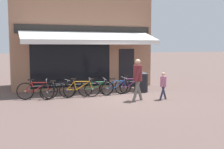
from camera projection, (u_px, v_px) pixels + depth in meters
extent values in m
plane|color=brown|center=(126.00, 98.00, 12.22)|extent=(160.00, 160.00, 0.00)
cube|color=#9E7056|center=(80.00, 32.00, 15.94)|extent=(7.54, 3.00, 6.09)
cube|color=black|center=(72.00, 66.00, 14.42)|extent=(4.15, 0.04, 2.20)
cube|color=black|center=(127.00, 68.00, 15.53)|extent=(0.90, 0.04, 2.10)
cube|color=#282623|center=(87.00, 30.00, 14.52)|extent=(7.16, 0.06, 0.44)
cube|color=white|center=(91.00, 36.00, 13.84)|extent=(6.79, 1.60, 0.50)
cube|color=white|center=(96.00, 42.00, 13.13)|extent=(6.79, 0.03, 0.20)
cylinder|color=#47494F|center=(86.00, 84.00, 12.72)|extent=(5.02, 0.04, 0.04)
cylinder|color=#47494F|center=(30.00, 93.00, 11.88)|extent=(0.04, 0.04, 0.55)
cylinder|color=#47494F|center=(135.00, 87.00, 13.62)|extent=(0.04, 0.04, 0.55)
torus|color=black|center=(49.00, 91.00, 11.96)|extent=(0.72, 0.21, 0.73)
cylinder|color=#9E9EA3|center=(49.00, 91.00, 11.96)|extent=(0.08, 0.07, 0.07)
torus|color=black|center=(25.00, 91.00, 11.81)|extent=(0.72, 0.21, 0.73)
cylinder|color=#9E9EA3|center=(25.00, 91.00, 11.81)|extent=(0.08, 0.07, 0.07)
cylinder|color=#B21E1E|center=(40.00, 87.00, 11.89)|extent=(0.55, 0.14, 0.39)
cylinder|color=#B21E1E|center=(39.00, 83.00, 11.87)|extent=(0.60, 0.16, 0.05)
cylinder|color=#B21E1E|center=(33.00, 87.00, 11.85)|extent=(0.11, 0.07, 0.38)
cylinder|color=#B21E1E|center=(29.00, 91.00, 11.84)|extent=(0.35, 0.10, 0.05)
cylinder|color=#B21E1E|center=(28.00, 87.00, 11.82)|extent=(0.30, 0.08, 0.38)
cylinder|color=#B21E1E|center=(48.00, 87.00, 11.94)|extent=(0.15, 0.07, 0.35)
cylinder|color=#9E9EA3|center=(31.00, 81.00, 11.82)|extent=(0.06, 0.04, 0.11)
cube|color=black|center=(31.00, 80.00, 11.81)|extent=(0.26, 0.15, 0.05)
cylinder|color=#9E9EA3|center=(46.00, 81.00, 11.92)|extent=(0.03, 0.03, 0.14)
cylinder|color=#9E9EA3|center=(46.00, 79.00, 11.91)|extent=(0.13, 0.51, 0.04)
torus|color=black|center=(70.00, 90.00, 12.36)|extent=(0.66, 0.23, 0.66)
cylinder|color=#9E9EA3|center=(70.00, 90.00, 12.36)|extent=(0.08, 0.08, 0.07)
torus|color=black|center=(47.00, 92.00, 11.75)|extent=(0.66, 0.23, 0.66)
cylinder|color=#9E9EA3|center=(47.00, 92.00, 11.75)|extent=(0.08, 0.08, 0.07)
cylinder|color=black|center=(61.00, 87.00, 12.11)|extent=(0.58, 0.16, 0.35)
cylinder|color=black|center=(61.00, 84.00, 12.06)|extent=(0.64, 0.19, 0.05)
cylinder|color=black|center=(54.00, 88.00, 11.92)|extent=(0.12, 0.08, 0.35)
cylinder|color=black|center=(51.00, 92.00, 11.86)|extent=(0.37, 0.13, 0.05)
cylinder|color=black|center=(50.00, 88.00, 11.82)|extent=(0.32, 0.10, 0.35)
cylinder|color=black|center=(69.00, 87.00, 12.30)|extent=(0.15, 0.08, 0.32)
cylinder|color=#9E9EA3|center=(53.00, 83.00, 11.86)|extent=(0.06, 0.04, 0.11)
cube|color=black|center=(53.00, 81.00, 11.84)|extent=(0.26, 0.16, 0.05)
cylinder|color=#9E9EA3|center=(67.00, 82.00, 12.24)|extent=(0.03, 0.04, 0.14)
cylinder|color=#9E9EA3|center=(67.00, 80.00, 12.23)|extent=(0.15, 0.51, 0.05)
torus|color=black|center=(92.00, 89.00, 12.47)|extent=(0.72, 0.16, 0.72)
cylinder|color=#9E9EA3|center=(92.00, 89.00, 12.47)|extent=(0.08, 0.07, 0.07)
torus|color=black|center=(67.00, 90.00, 12.24)|extent=(0.72, 0.16, 0.72)
cylinder|color=#9E9EA3|center=(67.00, 90.00, 12.24)|extent=(0.08, 0.07, 0.07)
cylinder|color=orange|center=(83.00, 86.00, 12.37)|extent=(0.61, 0.13, 0.38)
cylinder|color=orange|center=(82.00, 82.00, 12.33)|extent=(0.68, 0.13, 0.05)
cylinder|color=orange|center=(75.00, 86.00, 12.29)|extent=(0.12, 0.04, 0.38)
cylinder|color=orange|center=(72.00, 90.00, 12.28)|extent=(0.39, 0.09, 0.05)
cylinder|color=orange|center=(71.00, 86.00, 12.25)|extent=(0.33, 0.09, 0.37)
cylinder|color=orange|center=(91.00, 85.00, 12.44)|extent=(0.16, 0.05, 0.35)
cylinder|color=#9E9EA3|center=(74.00, 80.00, 12.25)|extent=(0.05, 0.03, 0.11)
cube|color=black|center=(73.00, 79.00, 12.24)|extent=(0.25, 0.14, 0.05)
cylinder|color=#9E9EA3|center=(90.00, 80.00, 12.40)|extent=(0.03, 0.03, 0.14)
cylinder|color=#9E9EA3|center=(90.00, 78.00, 12.39)|extent=(0.10, 0.52, 0.04)
torus|color=black|center=(106.00, 88.00, 12.87)|extent=(0.67, 0.14, 0.66)
cylinder|color=#9E9EA3|center=(106.00, 88.00, 12.87)|extent=(0.07, 0.07, 0.08)
torus|color=black|center=(85.00, 89.00, 12.56)|extent=(0.67, 0.14, 0.66)
cylinder|color=#9E9EA3|center=(85.00, 89.00, 12.56)|extent=(0.07, 0.07, 0.08)
cylinder|color=#23703D|center=(99.00, 85.00, 12.72)|extent=(0.55, 0.09, 0.35)
cylinder|color=#23703D|center=(98.00, 82.00, 12.68)|extent=(0.61, 0.06, 0.05)
cylinder|color=#23703D|center=(92.00, 86.00, 12.63)|extent=(0.12, 0.08, 0.35)
cylinder|color=#23703D|center=(89.00, 89.00, 12.62)|extent=(0.35, 0.05, 0.05)
cylinder|color=#23703D|center=(88.00, 86.00, 12.57)|extent=(0.30, 0.08, 0.34)
cylinder|color=#23703D|center=(105.00, 85.00, 12.83)|extent=(0.15, 0.07, 0.32)
cylinder|color=#9E9EA3|center=(91.00, 81.00, 12.56)|extent=(0.06, 0.04, 0.11)
cube|color=black|center=(91.00, 79.00, 12.55)|extent=(0.24, 0.11, 0.06)
cylinder|color=#9E9EA3|center=(104.00, 80.00, 12.76)|extent=(0.03, 0.04, 0.14)
cylinder|color=#9E9EA3|center=(105.00, 79.00, 12.75)|extent=(0.04, 0.52, 0.08)
torus|color=black|center=(126.00, 87.00, 13.33)|extent=(0.67, 0.22, 0.66)
cylinder|color=#9E9EA3|center=(126.00, 87.00, 13.33)|extent=(0.08, 0.08, 0.08)
torus|color=black|center=(108.00, 88.00, 12.83)|extent=(0.67, 0.22, 0.66)
cylinder|color=#9E9EA3|center=(108.00, 88.00, 12.83)|extent=(0.08, 0.08, 0.08)
cylinder|color=#1E4793|center=(119.00, 84.00, 13.11)|extent=(0.55, 0.10, 0.35)
cylinder|color=#1E4793|center=(119.00, 81.00, 13.06)|extent=(0.61, 0.14, 0.05)
cylinder|color=#1E4793|center=(114.00, 85.00, 12.96)|extent=(0.11, 0.09, 0.34)
cylinder|color=#1E4793|center=(111.00, 88.00, 12.92)|extent=(0.35, 0.09, 0.05)
cylinder|color=#1E4793|center=(110.00, 85.00, 12.87)|extent=(0.30, 0.05, 0.34)
cylinder|color=#1E4793|center=(125.00, 84.00, 13.27)|extent=(0.15, 0.09, 0.32)
cylinder|color=#9E9EA3|center=(113.00, 80.00, 12.89)|extent=(0.06, 0.05, 0.11)
cube|color=black|center=(113.00, 79.00, 12.87)|extent=(0.25, 0.14, 0.06)
cylinder|color=#9E9EA3|center=(124.00, 79.00, 13.21)|extent=(0.03, 0.04, 0.14)
cylinder|color=#9E9EA3|center=(124.00, 78.00, 13.19)|extent=(0.11, 0.52, 0.08)
torus|color=black|center=(140.00, 85.00, 13.63)|extent=(0.71, 0.11, 0.71)
cylinder|color=#9E9EA3|center=(140.00, 85.00, 13.63)|extent=(0.07, 0.07, 0.07)
torus|color=black|center=(121.00, 87.00, 13.23)|extent=(0.71, 0.11, 0.71)
cylinder|color=#9E9EA3|center=(121.00, 87.00, 13.23)|extent=(0.07, 0.07, 0.07)
cylinder|color=#892D7A|center=(133.00, 83.00, 13.47)|extent=(0.57, 0.08, 0.38)
cylinder|color=#892D7A|center=(132.00, 79.00, 13.45)|extent=(0.63, 0.06, 0.05)
cylinder|color=#892D7A|center=(127.00, 83.00, 13.35)|extent=(0.12, 0.05, 0.37)
cylinder|color=#892D7A|center=(125.00, 87.00, 13.30)|extent=(0.36, 0.05, 0.05)
cylinder|color=#892D7A|center=(124.00, 83.00, 13.27)|extent=(0.31, 0.07, 0.37)
cylinder|color=#892D7A|center=(139.00, 82.00, 13.60)|extent=(0.15, 0.05, 0.34)
cylinder|color=#9E9EA3|center=(126.00, 78.00, 13.31)|extent=(0.06, 0.03, 0.11)
cube|color=black|center=(126.00, 76.00, 13.30)|extent=(0.24, 0.11, 0.05)
cylinder|color=#9E9EA3|center=(138.00, 77.00, 13.57)|extent=(0.03, 0.03, 0.14)
cylinder|color=#9E9EA3|center=(138.00, 76.00, 13.56)|extent=(0.05, 0.52, 0.05)
cylinder|color=slate|center=(139.00, 90.00, 11.70)|extent=(0.36, 0.13, 0.86)
cylinder|color=slate|center=(136.00, 91.00, 11.42)|extent=(0.36, 0.13, 0.86)
cylinder|color=maroon|center=(138.00, 73.00, 11.48)|extent=(0.38, 0.38, 0.65)
sphere|color=tan|center=(138.00, 62.00, 11.44)|extent=(0.22, 0.22, 0.22)
cylinder|color=maroon|center=(138.00, 74.00, 11.25)|extent=(0.30, 0.18, 0.58)
cylinder|color=maroon|center=(136.00, 69.00, 11.69)|extent=(0.23, 0.20, 0.29)
cylinder|color=tan|center=(137.00, 67.00, 11.69)|extent=(0.15, 0.20, 0.44)
cube|color=black|center=(137.00, 62.00, 11.61)|extent=(0.02, 0.07, 0.14)
cylinder|color=#282D47|center=(164.00, 93.00, 11.91)|extent=(0.25, 0.11, 0.58)
cylinder|color=#282D47|center=(162.00, 94.00, 11.74)|extent=(0.25, 0.11, 0.58)
cylinder|color=#B26684|center=(163.00, 82.00, 11.77)|extent=(0.29, 0.29, 0.44)
sphere|color=tan|center=(163.00, 74.00, 11.74)|extent=(0.15, 0.15, 0.15)
cylinder|color=#B26684|center=(163.00, 82.00, 11.61)|extent=(0.21, 0.10, 0.39)
cylinder|color=#B26684|center=(163.00, 81.00, 11.93)|extent=(0.21, 0.10, 0.39)
cylinder|color=black|center=(143.00, 83.00, 13.74)|extent=(0.50, 0.50, 0.92)
cone|color=#33353A|center=(143.00, 73.00, 13.68)|extent=(0.51, 0.51, 0.10)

